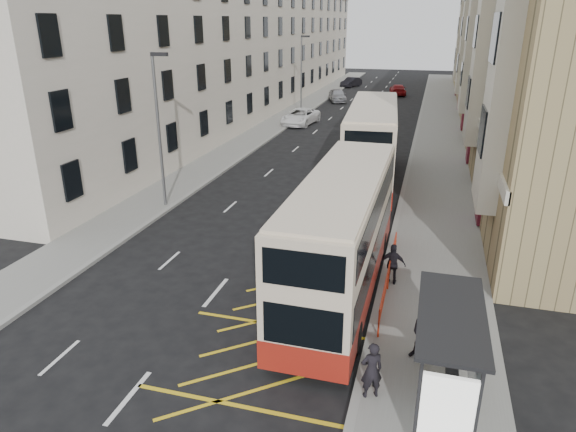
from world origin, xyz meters
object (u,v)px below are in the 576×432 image
(double_decker_rear, at_px, (372,144))
(street_lamp_far, at_px, (302,71))
(car_dark, at_px, (351,82))
(pedestrian_far, at_px, (393,264))
(pedestrian_near, at_px, (372,370))
(pedestrian_mid, at_px, (426,333))
(double_decker_front, at_px, (342,235))
(street_lamp_near, at_px, (159,123))
(car_red, at_px, (398,90))
(white_van, at_px, (300,117))
(car_silver, at_px, (337,95))
(bus_shelter, at_px, (455,347))

(double_decker_rear, bearing_deg, street_lamp_far, 109.74)
(car_dark, bearing_deg, pedestrian_far, -58.92)
(pedestrian_near, relative_size, pedestrian_mid, 0.92)
(double_decker_front, bearing_deg, pedestrian_mid, -48.58)
(street_lamp_near, relative_size, car_red, 1.62)
(double_decker_front, relative_size, car_red, 2.32)
(double_decker_front, height_order, double_decker_rear, double_decker_rear)
(double_decker_front, relative_size, double_decker_rear, 0.92)
(white_van, relative_size, car_silver, 1.18)
(pedestrian_near, xyz_separation_m, car_silver, (-10.79, 53.05, -0.19))
(bus_shelter, bearing_deg, double_decker_rear, 102.79)
(double_decker_front, distance_m, car_dark, 63.70)
(double_decker_rear, bearing_deg, double_decker_front, -91.91)
(double_decker_front, height_order, car_silver, double_decker_front)
(pedestrian_mid, bearing_deg, street_lamp_near, 151.49)
(double_decker_rear, xyz_separation_m, pedestrian_far, (2.55, -13.37, -1.53))
(double_decker_front, height_order, car_dark, double_decker_front)
(double_decker_front, bearing_deg, bus_shelter, -55.91)
(bus_shelter, bearing_deg, car_silver, 103.53)
(street_lamp_near, bearing_deg, bus_shelter, -40.14)
(car_silver, bearing_deg, bus_shelter, -95.38)
(street_lamp_near, bearing_deg, white_van, 87.37)
(car_red, bearing_deg, double_decker_front, 84.04)
(bus_shelter, distance_m, double_decker_rear, 20.53)
(pedestrian_mid, bearing_deg, street_lamp_far, 116.93)
(car_dark, bearing_deg, pedestrian_near, -59.91)
(pedestrian_near, distance_m, car_red, 61.41)
(street_lamp_far, relative_size, white_van, 1.46)
(street_lamp_far, bearing_deg, pedestrian_near, -73.30)
(pedestrian_mid, bearing_deg, double_decker_front, 138.86)
(double_decker_front, distance_m, double_decker_rear, 14.26)
(pedestrian_far, xyz_separation_m, car_dark, (-11.55, 62.07, -0.25))
(bus_shelter, xyz_separation_m, car_dark, (-13.54, 68.72, -1.43))
(white_van, bearing_deg, double_decker_rear, -55.65)
(street_lamp_near, distance_m, car_dark, 56.47)
(street_lamp_near, distance_m, double_decker_rear, 12.87)
(double_decker_rear, height_order, car_red, double_decker_rear)
(double_decker_front, height_order, pedestrian_near, double_decker_front)
(street_lamp_far, bearing_deg, car_red, 65.30)
(street_lamp_near, bearing_deg, car_dark, 88.83)
(double_decker_rear, relative_size, car_dark, 2.89)
(car_dark, height_order, car_red, car_red)
(white_van, relative_size, car_dark, 1.27)
(double_decker_rear, relative_size, pedestrian_far, 7.68)
(car_dark, bearing_deg, street_lamp_near, -70.63)
(car_silver, bearing_deg, white_van, -111.69)
(street_lamp_near, relative_size, double_decker_front, 0.70)
(double_decker_front, height_order, car_red, double_decker_front)
(street_lamp_far, height_order, white_van, street_lamp_far)
(car_red, bearing_deg, white_van, 64.28)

